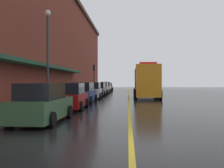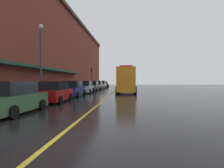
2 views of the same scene
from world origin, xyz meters
name	(u,v)px [view 1 (image 1 of 2)]	position (x,y,z in m)	size (l,w,h in m)	color
ground_plane	(128,96)	(0.00, 25.00, 0.00)	(112.00, 112.00, 0.00)	black
sidewalk_left	(79,96)	(-6.20, 25.00, 0.07)	(2.40, 70.00, 0.15)	#9E9B93
lane_center_stripe	(128,96)	(0.00, 25.00, 0.00)	(0.16, 70.00, 0.01)	gold
brick_building_left	(29,41)	(-12.26, 23.99, 6.83)	(10.89, 64.00, 13.64)	maroon
parked_car_0	(42,104)	(-3.93, 4.01, 0.82)	(2.03, 4.49, 1.76)	#2D5133
parked_car_1	(70,97)	(-3.90, 9.60, 0.81)	(2.09, 4.46, 1.74)	maroon
parked_car_2	(83,93)	(-4.01, 15.19, 0.82)	(2.12, 4.21, 1.77)	navy
parked_car_3	(93,91)	(-3.97, 21.12, 0.82)	(2.08, 4.28, 1.76)	silver
parked_car_4	(98,89)	(-3.98, 26.86, 0.81)	(2.17, 4.26, 1.74)	#595B60
parked_car_5	(102,88)	(-3.94, 32.04, 0.81)	(2.04, 4.51, 1.74)	#A5844C
parked_car_6	(106,87)	(-3.93, 37.97, 0.84)	(2.02, 4.57, 1.80)	silver
parked_car_7	(108,87)	(-3.96, 43.61, 0.75)	(2.14, 4.27, 1.58)	black
utility_truck	(146,82)	(1.98, 21.80, 1.81)	(2.84, 8.01, 3.80)	orange
parking_meter_0	(78,89)	(-5.35, 20.14, 1.06)	(0.14, 0.18, 1.33)	#4C4C51
parking_meter_1	(65,91)	(-5.35, 14.29, 1.06)	(0.14, 0.18, 1.33)	#4C4C51
parking_meter_2	(95,87)	(-5.35, 33.78, 1.06)	(0.14, 0.18, 1.33)	#4C4C51
street_lamp_left	(48,47)	(-5.95, 11.34, 4.40)	(0.44, 0.44, 6.94)	#33383D
traffic_light_near	(94,73)	(-5.29, 32.60, 3.16)	(0.38, 0.36, 4.30)	#232326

